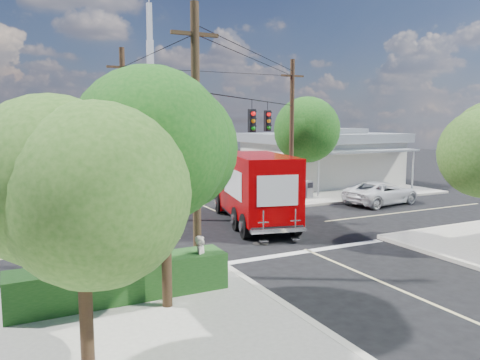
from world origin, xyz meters
TOP-DOWN VIEW (x-y plane):
  - ground at (0.00, 0.00)m, footprint 120.00×120.00m
  - sidewalk_ne at (10.88, 10.88)m, footprint 14.12×14.12m
  - sidewalk_nw at (-10.88, 10.88)m, footprint 14.12×14.12m
  - road_markings at (0.00, -1.47)m, footprint 32.00×32.00m
  - building_ne at (12.50, 11.97)m, footprint 11.80×10.20m
  - radio_tower at (0.50, 20.00)m, footprint 0.80×0.80m
  - tree_sw_front at (-6.99, -7.54)m, footprint 3.88×3.78m
  - tree_sw_back at (-9.49, -10.04)m, footprint 3.56×3.42m
  - tree_ne_front at (7.21, 6.76)m, footprint 4.21×4.14m
  - tree_ne_back at (9.81, 8.96)m, footprint 3.77×3.66m
  - palm_nw_front at (-7.50, 7.50)m, footprint 3.01×3.08m
  - palm_nw_back at (-9.50, 9.00)m, footprint 3.01×3.08m
  - utility_poles at (-1.58, 1.60)m, footprint 12.00×10.68m
  - picket_fence at (-7.80, -5.60)m, footprint 5.94×0.06m
  - hedge_sw at (-8.00, -6.40)m, footprint 6.20×1.20m
  - vending_boxes at (6.50, 6.20)m, footprint 1.90×0.50m
  - delivery_truck at (0.40, 1.18)m, footprint 4.24×8.68m
  - parked_car at (10.33, 2.61)m, footprint 5.55×3.17m
  - pedestrian at (-5.60, -6.58)m, footprint 0.66×0.72m

SIDE VIEW (x-z plane):
  - ground at x=0.00m, z-range 0.00..0.00m
  - road_markings at x=0.00m, z-range 0.00..0.01m
  - sidewalk_ne at x=10.88m, z-range 0.00..0.14m
  - sidewalk_nw at x=-10.88m, z-range 0.00..0.14m
  - picket_fence at x=-7.80m, z-range 0.18..1.18m
  - hedge_sw at x=-8.00m, z-range 0.14..1.24m
  - vending_boxes at x=6.50m, z-range 0.14..1.24m
  - parked_car at x=10.33m, z-range 0.00..1.46m
  - pedestrian at x=-5.60m, z-range 0.14..1.78m
  - delivery_truck at x=0.40m, z-range 0.03..3.64m
  - building_ne at x=12.50m, z-range 0.07..4.57m
  - tree_sw_back at x=-9.49m, z-range 1.19..6.60m
  - tree_ne_back at x=9.81m, z-range 1.27..7.10m
  - tree_sw_front at x=-6.99m, z-range 1.32..7.35m
  - palm_nw_back at x=-9.50m, z-range 2.08..7.27m
  - utility_poles at x=-1.58m, z-range 0.17..9.17m
  - tree_ne_front at x=7.21m, z-range 1.44..8.09m
  - palm_nw_front at x=-7.50m, z-range 2.25..7.84m
  - radio_tower at x=0.50m, z-range -2.86..14.14m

